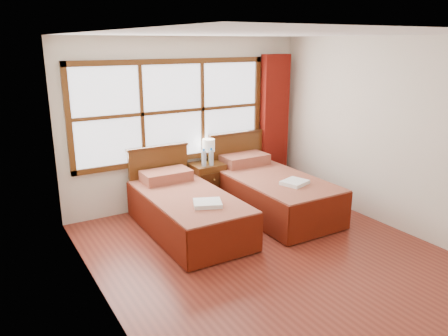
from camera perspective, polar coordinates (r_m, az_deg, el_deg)
floor at (r=5.47m, az=6.07°, el=-11.33°), size 4.50×4.50×0.00m
ceiling at (r=4.86m, az=7.02°, el=17.01°), size 4.50×4.50×0.00m
wall_back at (r=6.89m, az=-4.85°, el=5.94°), size 4.00×0.00×4.00m
wall_left at (r=4.16m, az=-16.09°, el=-1.54°), size 0.00×4.50×4.50m
wall_right at (r=6.39m, az=21.02°, el=4.11°), size 0.00×4.50×4.50m
window at (r=6.72m, az=-6.68°, el=7.36°), size 3.16×0.06×1.56m
curtain at (r=7.63m, az=6.57°, el=5.89°), size 0.50×0.16×2.30m
bed_left at (r=6.02m, az=-4.94°, el=-5.43°), size 1.04×2.06×1.01m
bed_right at (r=6.70m, az=5.98°, el=-2.99°), size 1.11×2.15×1.08m
nightstand at (r=7.00m, az=-2.23°, el=-2.04°), size 0.50×0.49×0.66m
towels_left at (r=5.50m, az=-2.17°, el=-4.63°), size 0.43×0.41×0.05m
towels_right at (r=6.25m, az=9.21°, el=-1.88°), size 0.42×0.39×0.05m
lamp at (r=6.90m, az=-2.02°, el=2.88°), size 0.20×0.20×0.38m
bottle_near at (r=6.74m, az=-2.64°, el=1.28°), size 0.07×0.07×0.28m
bottle_far at (r=6.79m, az=-1.67°, el=1.39°), size 0.07×0.07×0.28m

